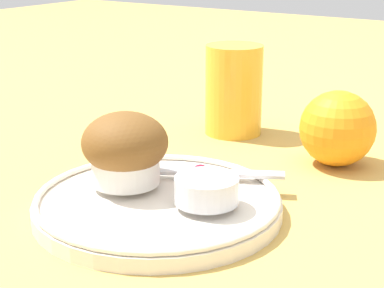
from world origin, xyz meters
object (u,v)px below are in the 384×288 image
muffin (125,149)px  orange_fruit (338,128)px  butter_knife (208,173)px  juice_glass (234,90)px

muffin → orange_fruit: muffin is taller
butter_knife → juice_glass: (-0.08, 0.19, 0.04)m
butter_knife → juice_glass: juice_glass is taller
muffin → orange_fruit: (0.13, 0.22, -0.01)m
muffin → juice_glass: juice_glass is taller
juice_glass → muffin: bearing=-83.3°
butter_knife → orange_fruit: (0.07, 0.15, 0.02)m
muffin → butter_knife: 0.09m
orange_fruit → juice_glass: 0.17m
muffin → butter_knife: (0.05, 0.06, -0.03)m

